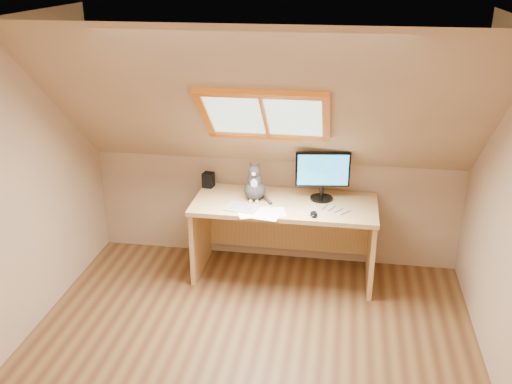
# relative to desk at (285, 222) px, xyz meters

# --- Properties ---
(ground) EXTENTS (3.50, 3.50, 0.00)m
(ground) POSITION_rel_desk_xyz_m (-0.14, -1.45, -0.52)
(ground) COLOR brown
(ground) RESTS_ON ground
(room_shell) EXTENTS (3.52, 3.52, 2.41)m
(room_shell) POSITION_rel_desk_xyz_m (-0.14, -1.54, 0.91)
(room_shell) COLOR tan
(room_shell) RESTS_ON ground
(desk) EXTENTS (1.64, 0.72, 0.75)m
(desk) POSITION_rel_desk_xyz_m (0.00, 0.00, 0.00)
(desk) COLOR #E4B46C
(desk) RESTS_ON ground
(monitor) EXTENTS (0.48, 0.20, 0.45)m
(monitor) POSITION_rel_desk_xyz_m (0.32, 0.05, 0.48)
(monitor) COLOR black
(monitor) RESTS_ON desk
(cat) EXTENTS (0.21, 0.25, 0.37)m
(cat) POSITION_rel_desk_xyz_m (-0.28, -0.04, 0.36)
(cat) COLOR #3B3634
(cat) RESTS_ON desk
(desk_speaker) EXTENTS (0.11, 0.11, 0.14)m
(desk_speaker) POSITION_rel_desk_xyz_m (-0.76, 0.18, 0.30)
(desk_speaker) COLOR black
(desk_speaker) RESTS_ON desk
(graphics_tablet) EXTENTS (0.31, 0.25, 0.01)m
(graphics_tablet) POSITION_rel_desk_xyz_m (-0.35, -0.27, 0.23)
(graphics_tablet) COLOR #B2B2B7
(graphics_tablet) RESTS_ON desk
(mouse) EXTENTS (0.07, 0.12, 0.03)m
(mouse) POSITION_rel_desk_xyz_m (0.27, -0.32, 0.24)
(mouse) COLOR black
(mouse) RESTS_ON desk
(papers) EXTENTS (0.35, 0.30, 0.01)m
(papers) POSITION_rel_desk_xyz_m (-0.19, -0.33, 0.23)
(papers) COLOR white
(papers) RESTS_ON desk
(cables) EXTENTS (0.51, 0.26, 0.01)m
(cables) POSITION_rel_desk_xyz_m (0.36, -0.19, 0.23)
(cables) COLOR silver
(cables) RESTS_ON desk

